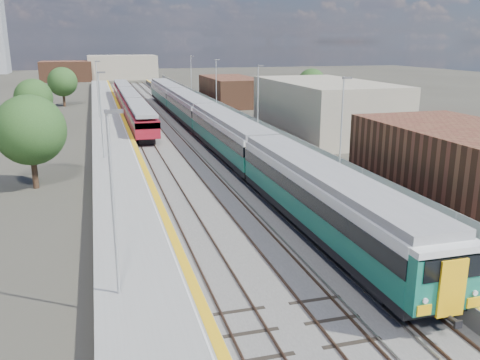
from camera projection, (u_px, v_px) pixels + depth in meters
name	position (u px, v px, depth m)	size (l,w,h in m)	color
ground	(187.00, 133.00, 62.62)	(320.00, 320.00, 0.00)	#47443A
ballast_bed	(166.00, 131.00, 64.34)	(10.50, 155.00, 0.06)	#565451
tracks	(169.00, 128.00, 66.03)	(8.96, 160.00, 0.17)	#4C3323
platform_right	(223.00, 124.00, 66.18)	(4.70, 155.00, 8.52)	slate
platform_left	(111.00, 129.00, 62.41)	(4.30, 155.00, 8.52)	slate
buildings	(62.00, 43.00, 137.28)	(72.00, 185.50, 40.00)	brown
green_train	(205.00, 118.00, 58.52)	(3.10, 86.09, 3.41)	black
red_train	(130.00, 101.00, 78.51)	(2.69, 54.61, 3.40)	black
tree_a	(30.00, 130.00, 37.98)	(5.30, 5.30, 7.18)	#382619
tree_b	(34.00, 98.00, 64.37)	(4.76, 4.76, 6.44)	#382619
tree_c	(62.00, 82.00, 87.41)	(4.99, 4.99, 6.76)	#382619
tree_d	(312.00, 83.00, 85.41)	(4.89, 4.89, 6.62)	#382619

